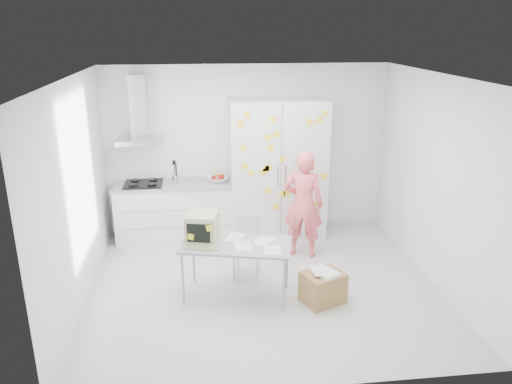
{
  "coord_description": "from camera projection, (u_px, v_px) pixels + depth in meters",
  "views": [
    {
      "loc": [
        -0.79,
        -5.8,
        3.28
      ],
      "look_at": [
        -0.02,
        0.62,
        1.09
      ],
      "focal_mm": 35.0,
      "sensor_mm": 36.0,
      "label": 1
    }
  ],
  "objects": [
    {
      "name": "chair",
      "position": [
        248.0,
        243.0,
        6.74
      ],
      "size": [
        0.46,
        0.46,
        0.83
      ],
      "rotation": [
        0.0,
        0.0,
        -0.26
      ],
      "color": "silver",
      "rests_on": "ground"
    },
    {
      "name": "tall_cabinet",
      "position": [
        278.0,
        169.0,
        7.87
      ],
      "size": [
        1.5,
        0.68,
        2.2
      ],
      "color": "silver",
      "rests_on": "ground"
    },
    {
      "name": "range_hood",
      "position": [
        139.0,
        116.0,
        7.51
      ],
      "size": [
        0.7,
        0.48,
        1.01
      ],
      "color": "silver",
      "rests_on": "walls"
    },
    {
      "name": "walls",
      "position": [
        257.0,
        172.0,
        6.84
      ],
      "size": [
        4.52,
        4.01,
        2.7
      ],
      "color": "white",
      "rests_on": "ground"
    },
    {
      "name": "cardboard_box",
      "position": [
        323.0,
        287.0,
        6.14
      ],
      "size": [
        0.59,
        0.54,
        0.42
      ],
      "rotation": [
        0.0,
        0.0,
        0.4
      ],
      "color": "#9B7743",
      "rests_on": "ground"
    },
    {
      "name": "ceiling",
      "position": [
        264.0,
        77.0,
        5.73
      ],
      "size": [
        4.5,
        4.0,
        0.02
      ],
      "primitive_type": "cube",
      "color": "white",
      "rests_on": "walls"
    },
    {
      "name": "person",
      "position": [
        303.0,
        204.0,
        7.22
      ],
      "size": [
        0.68,
        0.56,
        1.6
      ],
      "primitive_type": "imported",
      "rotation": [
        0.0,
        0.0,
        2.79
      ],
      "color": "#F55F6B",
      "rests_on": "ground"
    },
    {
      "name": "counter_run",
      "position": [
        174.0,
        210.0,
        7.91
      ],
      "size": [
        1.84,
        0.63,
        1.28
      ],
      "color": "white",
      "rests_on": "ground"
    },
    {
      "name": "floor",
      "position": [
        263.0,
        286.0,
        6.6
      ],
      "size": [
        4.5,
        4.0,
        0.02
      ],
      "primitive_type": "cube",
      "color": "silver",
      "rests_on": "ground"
    },
    {
      "name": "desk",
      "position": [
        214.0,
        235.0,
        6.14
      ],
      "size": [
        1.46,
        0.97,
        1.07
      ],
      "rotation": [
        0.0,
        0.0,
        -0.24
      ],
      "color": "gray",
      "rests_on": "ground"
    }
  ]
}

